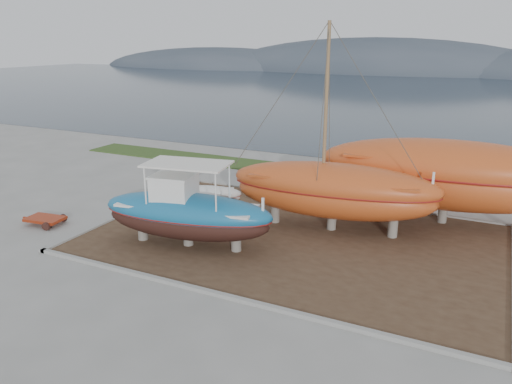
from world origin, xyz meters
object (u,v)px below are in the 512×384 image
at_px(orange_sailboat, 336,131).
at_px(orange_bare_hull, 446,183).
at_px(white_dinghy, 201,199).
at_px(red_trailer, 45,221).
at_px(blue_caique, 187,205).

relative_size(orange_sailboat, orange_bare_hull, 0.80).
height_order(white_dinghy, orange_bare_hull, orange_bare_hull).
bearing_deg(red_trailer, blue_caique, -0.90).
distance_m(blue_caique, red_trailer, 8.04).
bearing_deg(blue_caique, orange_sailboat, 32.31).
height_order(white_dinghy, orange_sailboat, orange_sailboat).
relative_size(white_dinghy, orange_bare_hull, 0.35).
bearing_deg(white_dinghy, orange_sailboat, -21.02).
bearing_deg(blue_caique, orange_bare_hull, 29.34).
height_order(blue_caique, white_dinghy, blue_caique).
distance_m(orange_sailboat, red_trailer, 14.77).
relative_size(blue_caique, red_trailer, 2.89).
relative_size(blue_caique, white_dinghy, 1.81).
bearing_deg(orange_bare_hull, blue_caique, -145.21).
distance_m(white_dinghy, orange_bare_hull, 12.36).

